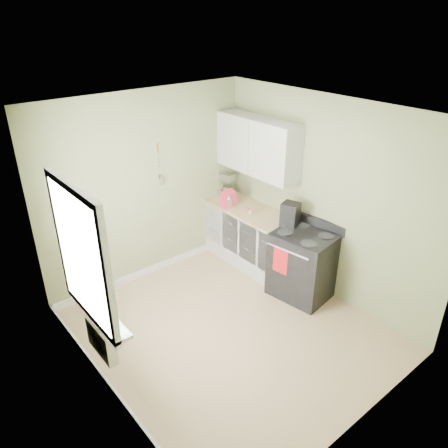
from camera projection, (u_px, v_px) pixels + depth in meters
floor at (230, 331)px, 5.46m from camera, size 3.20×3.60×0.02m
ceiling at (232, 112)px, 4.23m from camera, size 3.20×3.60×0.02m
wall_back at (147, 188)px, 6.09m from camera, size 3.20×0.02×2.70m
wall_left at (95, 290)px, 3.93m from camera, size 0.02×3.60×2.70m
wall_right at (324, 199)px, 5.76m from camera, size 0.02×3.60×2.70m
base_cabinets at (253, 239)px, 6.68m from camera, size 0.60×1.60×0.87m
countertop at (253, 212)px, 6.47m from camera, size 0.64×1.60×0.04m
upper_cabinets at (258, 146)px, 6.18m from camera, size 0.35×1.40×0.80m
window at (81, 256)px, 4.06m from camera, size 0.06×1.14×1.44m
window_sill at (98, 311)px, 4.40m from camera, size 0.18×1.14×0.04m
radiator at (101, 340)px, 4.50m from camera, size 0.12×0.50×0.35m
wall_utensils at (159, 171)px, 6.08m from camera, size 0.02×0.14×0.58m
stove at (303, 264)px, 5.95m from camera, size 0.78×0.86×1.07m
stand_mixer at (225, 185)px, 6.94m from camera, size 0.24×0.36×0.41m
kettle at (228, 202)px, 6.52m from camera, size 0.20×0.11×0.20m
coffee_maker at (290, 216)px, 5.92m from camera, size 0.26×0.28×0.36m
red_tray at (228, 199)px, 6.46m from camera, size 0.32×0.10×0.32m
jar at (250, 211)px, 6.37m from camera, size 0.07×0.07×0.08m
plant_a at (112, 314)px, 4.10m from camera, size 0.19×0.18×0.29m
plant_b at (94, 295)px, 4.38m from camera, size 0.19×0.20×0.28m
plant_c at (90, 290)px, 4.44m from camera, size 0.22×0.22×0.29m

